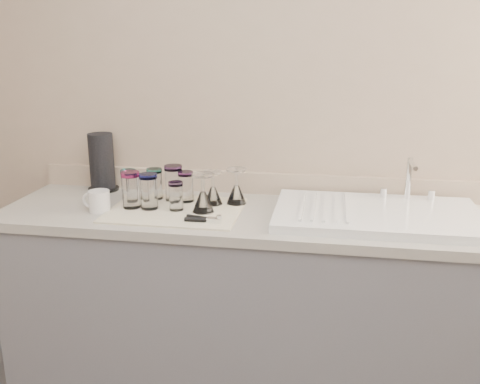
% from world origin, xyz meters
% --- Properties ---
extents(room_envelope, '(3.54, 3.50, 2.52)m').
position_xyz_m(room_envelope, '(0.00, 0.00, 1.56)').
color(room_envelope, '#535358').
rests_on(room_envelope, ground).
extents(counter_unit, '(2.06, 0.62, 0.90)m').
position_xyz_m(counter_unit, '(0.00, 1.20, 0.45)').
color(counter_unit, slate).
rests_on(counter_unit, ground).
extents(sink_unit, '(0.82, 0.50, 0.22)m').
position_xyz_m(sink_unit, '(0.55, 1.20, 0.92)').
color(sink_unit, white).
rests_on(sink_unit, counter_unit).
extents(dish_towel, '(0.55, 0.42, 0.01)m').
position_xyz_m(dish_towel, '(-0.28, 1.16, 0.90)').
color(dish_towel, white).
rests_on(dish_towel, counter_unit).
extents(tumbler_teal, '(0.07, 0.07, 0.14)m').
position_xyz_m(tumbler_teal, '(-0.52, 1.26, 0.98)').
color(tumbler_teal, white).
rests_on(tumbler_teal, dish_towel).
extents(tumbler_cyan, '(0.07, 0.07, 0.14)m').
position_xyz_m(tumbler_cyan, '(-0.42, 1.29, 0.98)').
color(tumbler_cyan, white).
rests_on(tumbler_cyan, dish_towel).
extents(tumbler_purple, '(0.08, 0.08, 0.16)m').
position_xyz_m(tumbler_purple, '(-0.33, 1.29, 0.99)').
color(tumbler_purple, white).
rests_on(tumbler_purple, dish_towel).
extents(tumbler_magenta, '(0.08, 0.08, 0.16)m').
position_xyz_m(tumbler_magenta, '(-0.47, 1.15, 0.99)').
color(tumbler_magenta, white).
rests_on(tumbler_magenta, dish_towel).
extents(tumbler_blue, '(0.08, 0.08, 0.15)m').
position_xyz_m(tumbler_blue, '(-0.39, 1.15, 0.98)').
color(tumbler_blue, white).
rests_on(tumbler_blue, dish_towel).
extents(tumbler_lavender, '(0.06, 0.06, 0.12)m').
position_xyz_m(tumbler_lavender, '(-0.28, 1.15, 0.97)').
color(tumbler_lavender, white).
rests_on(tumbler_lavender, dish_towel).
extents(tumbler_extra, '(0.07, 0.07, 0.14)m').
position_xyz_m(tumbler_extra, '(-0.27, 1.28, 0.98)').
color(tumbler_extra, white).
rests_on(tumbler_extra, dish_towel).
extents(goblet_back_left, '(0.08, 0.08, 0.15)m').
position_xyz_m(goblet_back_left, '(-0.14, 1.26, 0.96)').
color(goblet_back_left, white).
rests_on(goblet_back_left, dish_towel).
extents(goblet_back_right, '(0.09, 0.09, 0.16)m').
position_xyz_m(goblet_back_right, '(-0.04, 1.29, 0.96)').
color(goblet_back_right, white).
rests_on(goblet_back_right, dish_towel).
extents(goblet_front_left, '(0.09, 0.09, 0.16)m').
position_xyz_m(goblet_front_left, '(-0.16, 1.15, 0.96)').
color(goblet_front_left, white).
rests_on(goblet_front_left, dish_towel).
extents(can_opener, '(0.15, 0.05, 0.02)m').
position_xyz_m(can_opener, '(-0.13, 1.03, 0.92)').
color(can_opener, silver).
rests_on(can_opener, dish_towel).
extents(white_mug, '(0.13, 0.10, 0.09)m').
position_xyz_m(white_mug, '(-0.60, 1.10, 0.95)').
color(white_mug, white).
rests_on(white_mug, counter_unit).
extents(paper_towel_roll, '(0.15, 0.15, 0.27)m').
position_xyz_m(paper_towel_roll, '(-0.72, 1.42, 1.03)').
color(paper_towel_roll, black).
rests_on(paper_towel_roll, counter_unit).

